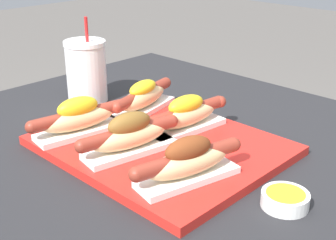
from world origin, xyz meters
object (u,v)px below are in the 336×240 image
(hot_dog_0, at_px, (79,118))
(hot_dog_1, at_px, (130,135))
(hot_dog_3, at_px, (143,97))
(sauce_bowl, at_px, (285,199))
(hot_dog_2, at_px, (188,161))
(drink_cup, at_px, (86,71))
(hot_dog_4, at_px, (187,115))
(serving_tray, at_px, (161,145))

(hot_dog_0, bearing_deg, hot_dog_1, 6.58)
(hot_dog_1, xyz_separation_m, hot_dog_3, (-0.14, 0.16, -0.00))
(hot_dog_3, height_order, sauce_bowl, hot_dog_3)
(hot_dog_2, distance_m, hot_dog_3, 0.33)
(sauce_bowl, bearing_deg, hot_dog_1, -166.74)
(hot_dog_1, bearing_deg, sauce_bowl, 13.26)
(hot_dog_0, distance_m, drink_cup, 0.25)
(hot_dog_1, bearing_deg, hot_dog_0, -173.42)
(hot_dog_0, distance_m, hot_dog_4, 0.22)
(hot_dog_2, distance_m, hot_dog_4, 0.20)
(hot_dog_2, bearing_deg, hot_dog_0, -176.99)
(serving_tray, xyz_separation_m, drink_cup, (-0.33, 0.07, 0.07))
(hot_dog_1, height_order, hot_dog_2, hot_dog_1)
(drink_cup, bearing_deg, hot_dog_1, -24.10)
(hot_dog_0, distance_m, hot_dog_1, 0.14)
(drink_cup, bearing_deg, hot_dog_4, 0.51)
(hot_dog_2, xyz_separation_m, hot_dog_3, (-0.28, 0.16, -0.00))
(hot_dog_3, xyz_separation_m, drink_cup, (-0.19, -0.02, 0.03))
(hot_dog_0, relative_size, hot_dog_4, 0.99)
(hot_dog_1, bearing_deg, serving_tray, 85.04)
(hot_dog_4, bearing_deg, sauce_bowl, -15.81)
(hot_dog_3, xyz_separation_m, hot_dog_4, (0.15, -0.01, 0.00))
(serving_tray, xyz_separation_m, hot_dog_4, (0.00, 0.07, 0.04))
(hot_dog_0, distance_m, hot_dog_2, 0.29)
(hot_dog_1, bearing_deg, hot_dog_4, 86.71)
(hot_dog_4, bearing_deg, serving_tray, -91.57)
(serving_tray, height_order, hot_dog_3, hot_dog_3)
(hot_dog_1, xyz_separation_m, hot_dog_4, (0.01, 0.15, -0.00))
(hot_dog_1, relative_size, drink_cup, 1.02)
(hot_dog_1, distance_m, drink_cup, 0.36)
(hot_dog_0, height_order, hot_dog_4, hot_dog_0)
(hot_dog_1, bearing_deg, hot_dog_3, 130.30)
(hot_dog_4, bearing_deg, drink_cup, -179.49)
(hot_dog_3, bearing_deg, sauce_bowl, -12.31)
(serving_tray, height_order, sauce_bowl, sauce_bowl)
(hot_dog_2, height_order, sauce_bowl, hot_dog_2)
(hot_dog_3, bearing_deg, hot_dog_1, -49.70)
(serving_tray, bearing_deg, hot_dog_1, -94.96)
(hot_dog_2, bearing_deg, sauce_bowl, 25.58)
(hot_dog_3, bearing_deg, drink_cup, -174.99)
(hot_dog_3, xyz_separation_m, sauce_bowl, (0.43, -0.09, -0.04))
(hot_dog_3, bearing_deg, hot_dog_4, -5.29)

